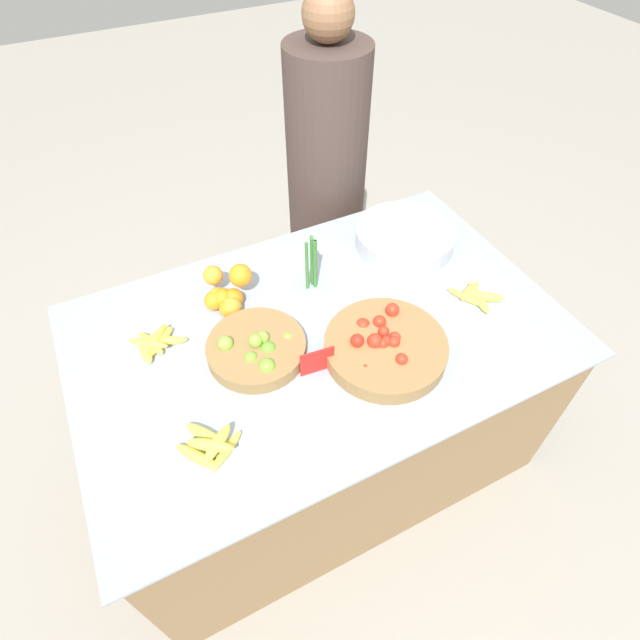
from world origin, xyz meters
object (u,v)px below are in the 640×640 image
metal_bowl (405,237)px  vendor_person (326,195)px  tomato_basket (385,347)px  lime_bowl (257,349)px  price_sign (317,361)px

metal_bowl → vendor_person: 0.55m
tomato_basket → metal_bowl: 0.57m
lime_bowl → vendor_person: (0.66, 0.80, -0.10)m
lime_bowl → vendor_person: 1.04m
price_sign → vendor_person: vendor_person is taller
tomato_basket → price_sign: size_ratio=3.61×
tomato_basket → price_sign: (-0.23, 0.03, 0.02)m
lime_bowl → metal_bowl: (0.74, 0.26, 0.01)m
metal_bowl → price_sign: 0.72m
lime_bowl → metal_bowl: bearing=19.8°
lime_bowl → vendor_person: vendor_person is taller
metal_bowl → vendor_person: bearing=98.1°
lime_bowl → tomato_basket: (0.37, -0.18, 0.00)m
metal_bowl → vendor_person: (-0.08, 0.54, -0.10)m
lime_bowl → price_sign: (0.14, -0.14, 0.02)m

